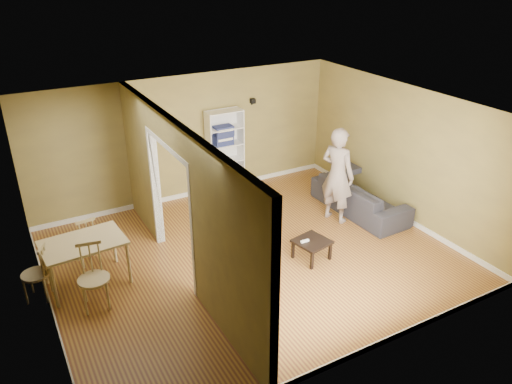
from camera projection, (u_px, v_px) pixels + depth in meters
room_shell at (251, 188)px, 8.03m from camera, size 6.50×6.50×6.50m
partition at (181, 204)px, 7.51m from camera, size 0.22×5.50×2.60m
wall_speaker at (253, 101)px, 10.55m from camera, size 0.10×0.10×0.10m
sofa at (360, 193)px, 9.93m from camera, size 2.19×0.99×0.83m
person at (338, 167)px, 9.34m from camera, size 0.96×0.86×2.20m
bookshelf at (224, 152)px, 10.58m from camera, size 0.77×0.34×1.83m
paper_box_navy_a at (224, 171)px, 10.71m from camera, size 0.40×0.26×0.20m
paper_box_navy_b at (223, 140)px, 10.40m from camera, size 0.39×0.25×0.20m
paper_box_navy_c at (223, 131)px, 10.32m from camera, size 0.39×0.25×0.20m
coffee_table at (312, 243)px, 8.40m from camera, size 0.53×0.53×0.35m
game_controller at (305, 241)px, 8.34m from camera, size 0.15×0.04×0.03m
dining_table at (83, 246)px, 7.60m from camera, size 1.22×0.81×0.76m
chair_left at (35, 273)px, 7.36m from camera, size 0.54×0.54×0.90m
chair_near at (93, 278)px, 7.17m from camera, size 0.53×0.53×1.00m
chair_far at (86, 239)px, 8.25m from camera, size 0.46×0.46×0.88m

